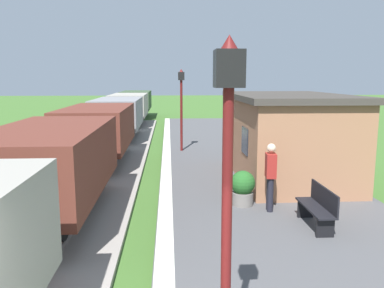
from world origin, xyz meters
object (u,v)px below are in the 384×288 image
object	(u,v)px
lamp_post_near	(228,153)
lamp_post_far	(181,95)
bench_near_hut	(318,206)
person_waiting	(270,174)
freight_train	(110,122)
potted_planter	(243,187)
station_hut	(286,136)

from	to	relation	value
lamp_post_near	lamp_post_far	distance (m)	13.99
bench_near_hut	person_waiting	world-z (taller)	person_waiting
freight_train	person_waiting	bearing A→B (deg)	-61.85
freight_train	bench_near_hut	distance (m)	12.87
potted_planter	lamp_post_far	bearing A→B (deg)	99.51
bench_near_hut	lamp_post_far	world-z (taller)	lamp_post_far
bench_near_hut	potted_planter	world-z (taller)	potted_planter
potted_planter	lamp_post_near	distance (m)	6.51
station_hut	person_waiting	xyz separation A→B (m)	(-1.39, -3.33, -0.47)
station_hut	potted_planter	world-z (taller)	station_hut
freight_train	lamp_post_far	size ratio (longest dim) A/B	10.59
freight_train	lamp_post_near	xyz separation A→B (m)	(3.49, -15.66, 1.41)
station_hut	bench_near_hut	distance (m)	4.60
potted_planter	freight_train	bearing A→B (deg)	116.59
freight_train	station_hut	bearing A→B (deg)	-44.95
potted_planter	bench_near_hut	bearing A→B (deg)	-49.26
potted_planter	station_hut	bearing A→B (deg)	55.15
station_hut	potted_planter	size ratio (longest dim) A/B	6.33
bench_near_hut	person_waiting	xyz separation A→B (m)	(-0.80, 1.14, 0.46)
bench_near_hut	lamp_post_near	size ratio (longest dim) A/B	0.41
lamp_post_far	station_hut	bearing A→B (deg)	-57.09
person_waiting	lamp_post_far	distance (m)	8.82
freight_train	potted_planter	distance (m)	10.79
freight_train	potted_planter	xyz separation A→B (m)	(4.82, -9.63, -0.67)
station_hut	person_waiting	bearing A→B (deg)	-112.61
station_hut	lamp_post_near	distance (m)	9.54
station_hut	potted_planter	bearing A→B (deg)	-124.85
bench_near_hut	lamp_post_far	bearing A→B (deg)	105.91
lamp_post_near	freight_train	bearing A→B (deg)	102.55
person_waiting	bench_near_hut	bearing A→B (deg)	131.03
person_waiting	freight_train	bearing A→B (deg)	-56.06
station_hut	lamp_post_far	xyz separation A→B (m)	(-3.31, 5.12, 1.15)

